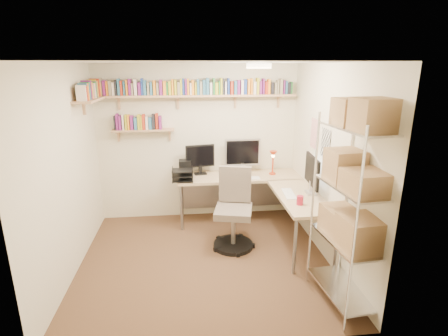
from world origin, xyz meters
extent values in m
plane|color=#44311D|center=(0.00, 0.00, 0.00)|extent=(3.20, 3.20, 0.00)
cube|color=beige|center=(0.00, 1.50, 1.25)|extent=(3.20, 0.04, 2.50)
cube|color=beige|center=(-1.60, 0.00, 1.25)|extent=(0.04, 3.00, 2.50)
cube|color=beige|center=(1.60, 0.00, 1.25)|extent=(0.04, 3.00, 2.50)
cube|color=beige|center=(0.00, -1.50, 1.25)|extent=(3.20, 0.04, 2.50)
cube|color=silver|center=(0.00, 0.00, 2.50)|extent=(3.20, 3.00, 0.04)
cube|color=white|center=(1.59, 0.55, 1.55)|extent=(0.01, 0.30, 0.42)
cube|color=silver|center=(1.59, 0.15, 1.50)|extent=(0.01, 0.28, 0.38)
cylinder|color=#FFEAC6|center=(0.70, 0.20, 2.46)|extent=(0.30, 0.30, 0.06)
cube|color=tan|center=(0.00, 1.38, 2.02)|extent=(3.05, 0.25, 0.03)
cube|color=tan|center=(-1.48, 0.95, 2.02)|extent=(0.25, 1.00, 0.03)
cube|color=tan|center=(-0.85, 1.40, 1.50)|extent=(0.95, 0.20, 0.02)
cube|color=tan|center=(-1.20, 1.44, 1.95)|extent=(0.03, 0.20, 0.20)
cube|color=tan|center=(-0.30, 1.44, 1.95)|extent=(0.03, 0.20, 0.20)
cube|color=tan|center=(0.60, 1.44, 1.95)|extent=(0.03, 0.20, 0.20)
cube|color=tan|center=(1.30, 1.44, 1.95)|extent=(0.03, 0.20, 0.20)
cube|color=beige|center=(-1.46, 1.38, 2.15)|extent=(0.04, 0.14, 0.24)
cube|color=gray|center=(-1.42, 1.38, 2.16)|extent=(0.03, 0.13, 0.25)
cube|color=#751F6D|center=(-1.37, 1.38, 2.14)|extent=(0.04, 0.13, 0.22)
cube|color=orange|center=(-1.33, 1.38, 2.14)|extent=(0.03, 0.12, 0.21)
cube|color=gray|center=(-1.29, 1.38, 2.14)|extent=(0.04, 0.14, 0.21)
cube|color=beige|center=(-1.24, 1.38, 2.13)|extent=(0.03, 0.14, 0.19)
cube|color=black|center=(-1.20, 1.38, 2.14)|extent=(0.02, 0.15, 0.22)
cube|color=#2D6689|center=(-1.16, 1.38, 2.16)|extent=(0.03, 0.13, 0.24)
cube|color=#AC2C16|center=(-1.12, 1.38, 2.14)|extent=(0.03, 0.11, 0.21)
cube|color=#2D6689|center=(-1.08, 1.38, 2.14)|extent=(0.03, 0.11, 0.21)
cube|color=orange|center=(-1.04, 1.38, 2.15)|extent=(0.02, 0.15, 0.23)
cube|color=#751F6D|center=(-1.00, 1.38, 2.15)|extent=(0.04, 0.12, 0.24)
cube|color=gray|center=(-0.97, 1.38, 2.12)|extent=(0.02, 0.13, 0.18)
cube|color=beige|center=(-0.92, 1.38, 2.15)|extent=(0.04, 0.13, 0.23)
cube|color=#751F6D|center=(-0.86, 1.38, 2.13)|extent=(0.04, 0.12, 0.19)
cube|color=navy|center=(-0.82, 1.38, 2.16)|extent=(0.03, 0.13, 0.25)
cube|color=#2D6689|center=(-0.78, 1.38, 2.14)|extent=(0.04, 0.15, 0.22)
cube|color=gray|center=(-0.73, 1.38, 2.13)|extent=(0.03, 0.13, 0.19)
cube|color=#2D6689|center=(-0.69, 1.38, 2.13)|extent=(0.03, 0.14, 0.19)
cube|color=orange|center=(-0.64, 1.38, 2.14)|extent=(0.04, 0.12, 0.21)
cube|color=gray|center=(-0.60, 1.38, 2.13)|extent=(0.03, 0.12, 0.18)
cube|color=#751F6D|center=(-0.54, 1.38, 2.15)|extent=(0.04, 0.14, 0.22)
cube|color=orange|center=(-0.49, 1.38, 2.14)|extent=(0.04, 0.14, 0.20)
cube|color=#277631|center=(-0.45, 1.38, 2.13)|extent=(0.02, 0.13, 0.19)
cube|color=gold|center=(-0.41, 1.38, 2.14)|extent=(0.04, 0.12, 0.20)
cube|color=orange|center=(-0.37, 1.38, 2.15)|extent=(0.03, 0.14, 0.23)
cube|color=gold|center=(-0.33, 1.38, 2.15)|extent=(0.03, 0.13, 0.23)
cube|color=gray|center=(-0.28, 1.38, 2.13)|extent=(0.04, 0.12, 0.19)
cube|color=gold|center=(-0.24, 1.38, 2.15)|extent=(0.03, 0.13, 0.23)
cube|color=navy|center=(-0.21, 1.38, 2.15)|extent=(0.03, 0.13, 0.24)
cube|color=#751F6D|center=(-0.17, 1.38, 2.15)|extent=(0.02, 0.13, 0.24)
cube|color=orange|center=(-0.14, 1.38, 2.15)|extent=(0.03, 0.13, 0.24)
cube|color=beige|center=(-0.10, 1.38, 2.12)|extent=(0.03, 0.12, 0.18)
cube|color=orange|center=(-0.07, 1.38, 2.14)|extent=(0.04, 0.13, 0.22)
cube|color=gold|center=(-0.02, 1.38, 2.13)|extent=(0.02, 0.12, 0.18)
cube|color=#2D6689|center=(0.01, 1.38, 2.15)|extent=(0.03, 0.15, 0.23)
cube|color=gray|center=(0.06, 1.38, 2.13)|extent=(0.04, 0.14, 0.20)
cube|color=#2D6689|center=(0.10, 1.38, 2.14)|extent=(0.04, 0.12, 0.22)
cube|color=#2D6689|center=(0.16, 1.38, 2.16)|extent=(0.04, 0.15, 0.25)
cube|color=beige|center=(0.21, 1.38, 2.13)|extent=(0.04, 0.14, 0.18)
cube|color=#277631|center=(0.25, 1.38, 2.16)|extent=(0.03, 0.13, 0.25)
cube|color=gold|center=(0.29, 1.38, 2.12)|extent=(0.04, 0.12, 0.18)
cube|color=#277631|center=(0.34, 1.38, 2.14)|extent=(0.02, 0.13, 0.20)
cube|color=gold|center=(0.37, 1.38, 2.16)|extent=(0.03, 0.15, 0.25)
cube|color=black|center=(0.40, 1.38, 2.15)|extent=(0.03, 0.12, 0.24)
cube|color=beige|center=(0.43, 1.38, 2.13)|extent=(0.03, 0.13, 0.20)
cube|color=navy|center=(0.48, 1.38, 2.16)|extent=(0.03, 0.12, 0.24)
cube|color=#AC2C16|center=(0.53, 1.38, 2.13)|extent=(0.04, 0.12, 0.20)
cube|color=#2D6689|center=(0.58, 1.38, 2.14)|extent=(0.04, 0.14, 0.20)
cube|color=#751F6D|center=(0.63, 1.38, 2.14)|extent=(0.04, 0.12, 0.21)
cube|color=beige|center=(0.69, 1.38, 2.14)|extent=(0.04, 0.15, 0.21)
cube|color=navy|center=(0.74, 1.38, 2.15)|extent=(0.04, 0.13, 0.22)
cube|color=orange|center=(0.79, 1.38, 2.15)|extent=(0.04, 0.13, 0.23)
cube|color=orange|center=(0.84, 1.38, 2.15)|extent=(0.03, 0.12, 0.24)
cube|color=beige|center=(0.88, 1.38, 2.13)|extent=(0.04, 0.15, 0.19)
cube|color=gold|center=(0.93, 1.38, 2.16)|extent=(0.03, 0.14, 0.25)
cube|color=#751F6D|center=(0.97, 1.38, 2.13)|extent=(0.04, 0.14, 0.20)
cube|color=#751F6D|center=(1.02, 1.38, 2.15)|extent=(0.03, 0.15, 0.24)
cube|color=#AC2C16|center=(1.07, 1.38, 2.13)|extent=(0.04, 0.13, 0.19)
cube|color=orange|center=(1.11, 1.38, 2.15)|extent=(0.03, 0.13, 0.22)
cube|color=black|center=(1.16, 1.38, 2.12)|extent=(0.04, 0.12, 0.18)
cube|color=gray|center=(1.21, 1.38, 2.12)|extent=(0.03, 0.14, 0.18)
cube|color=gray|center=(1.25, 1.38, 2.14)|extent=(0.03, 0.12, 0.21)
cube|color=gray|center=(1.30, 1.38, 2.15)|extent=(0.04, 0.14, 0.23)
cube|color=#751F6D|center=(1.35, 1.38, 2.14)|extent=(0.02, 0.12, 0.21)
cube|color=#2D6689|center=(1.38, 1.38, 2.13)|extent=(0.03, 0.12, 0.20)
cube|color=black|center=(1.43, 1.38, 2.12)|extent=(0.04, 0.14, 0.17)
cube|color=#277631|center=(1.47, 1.38, 2.13)|extent=(0.02, 0.11, 0.18)
cube|color=beige|center=(-1.48, 0.51, 2.13)|extent=(0.12, 0.03, 0.20)
cube|color=#AC2C16|center=(-1.48, 0.55, 2.13)|extent=(0.13, 0.04, 0.18)
cube|color=#2D6689|center=(-1.48, 0.59, 2.14)|extent=(0.12, 0.02, 0.22)
cube|color=orange|center=(-1.48, 0.63, 2.14)|extent=(0.13, 0.03, 0.21)
cube|color=navy|center=(-1.48, 0.66, 2.13)|extent=(0.14, 0.03, 0.20)
cube|color=#277631|center=(-1.48, 0.70, 2.15)|extent=(0.12, 0.03, 0.22)
cube|color=#277631|center=(-1.48, 0.74, 2.15)|extent=(0.12, 0.03, 0.22)
cube|color=#751F6D|center=(-1.48, 0.78, 2.16)|extent=(0.13, 0.03, 0.24)
cube|color=orange|center=(-1.48, 0.82, 2.14)|extent=(0.14, 0.03, 0.22)
cube|color=gray|center=(-1.48, 0.87, 2.13)|extent=(0.13, 0.04, 0.19)
cube|color=#AC2C16|center=(-1.48, 0.91, 2.13)|extent=(0.12, 0.03, 0.20)
cube|color=beige|center=(-1.48, 0.96, 2.13)|extent=(0.14, 0.04, 0.20)
cube|color=#277631|center=(-1.48, 1.00, 2.14)|extent=(0.14, 0.04, 0.22)
cube|color=#751F6D|center=(-1.48, 1.04, 2.15)|extent=(0.14, 0.02, 0.22)
cube|color=gold|center=(-1.48, 1.07, 2.16)|extent=(0.12, 0.03, 0.24)
cube|color=gold|center=(-1.48, 1.11, 2.15)|extent=(0.14, 0.03, 0.22)
cube|color=#AC2C16|center=(-1.48, 1.15, 2.15)|extent=(0.13, 0.03, 0.23)
cube|color=gold|center=(-1.48, 1.18, 2.13)|extent=(0.11, 0.04, 0.19)
cube|color=#AC2C16|center=(-1.48, 1.22, 2.16)|extent=(0.13, 0.02, 0.25)
cube|color=beige|center=(-1.48, 1.26, 2.15)|extent=(0.11, 0.03, 0.23)
cube|color=orange|center=(-1.48, 1.31, 2.13)|extent=(0.13, 0.04, 0.19)
cube|color=gold|center=(-1.48, 1.36, 2.15)|extent=(0.13, 0.03, 0.22)
cube|color=black|center=(-1.27, 1.40, 1.62)|extent=(0.02, 0.12, 0.21)
cube|color=#751F6D|center=(-1.23, 1.40, 1.64)|extent=(0.03, 0.13, 0.25)
cube|color=#751F6D|center=(-1.19, 1.40, 1.62)|extent=(0.04, 0.15, 0.21)
cube|color=beige|center=(-1.14, 1.40, 1.63)|extent=(0.03, 0.13, 0.24)
cube|color=gold|center=(-1.10, 1.40, 1.63)|extent=(0.03, 0.11, 0.23)
cube|color=orange|center=(-1.06, 1.40, 1.62)|extent=(0.02, 0.14, 0.22)
cube|color=#751F6D|center=(-1.02, 1.40, 1.62)|extent=(0.04, 0.11, 0.21)
cube|color=#2D6689|center=(-0.96, 1.40, 1.60)|extent=(0.04, 0.13, 0.18)
cube|color=gold|center=(-0.91, 1.40, 1.63)|extent=(0.04, 0.11, 0.23)
cube|color=gold|center=(-0.87, 1.40, 1.62)|extent=(0.02, 0.14, 0.21)
cube|color=#AC2C16|center=(-0.84, 1.40, 1.63)|extent=(0.04, 0.15, 0.23)
cube|color=beige|center=(-0.79, 1.40, 1.61)|extent=(0.04, 0.13, 0.20)
cube|color=#2D6689|center=(-0.74, 1.40, 1.60)|extent=(0.04, 0.12, 0.18)
cube|color=black|center=(-0.69, 1.40, 1.63)|extent=(0.04, 0.12, 0.23)
cube|color=#AC2C16|center=(-0.63, 1.40, 1.63)|extent=(0.04, 0.12, 0.24)
cube|color=#751F6D|center=(-0.58, 1.40, 1.61)|extent=(0.04, 0.14, 0.20)
cube|color=tan|center=(0.65, 1.18, 0.76)|extent=(2.00, 0.63, 0.04)
cube|color=tan|center=(1.33, 0.20, 0.76)|extent=(0.63, 1.37, 0.04)
cylinder|color=gray|center=(-0.30, 0.92, 0.37)|extent=(0.04, 0.04, 0.74)
cylinder|color=gray|center=(-0.30, 1.44, 0.37)|extent=(0.04, 0.04, 0.74)
cylinder|color=gray|center=(1.60, 1.44, 0.37)|extent=(0.04, 0.04, 0.74)
cylinder|color=gray|center=(1.07, -0.43, 0.37)|extent=(0.04, 0.04, 0.74)
cylinder|color=gray|center=(1.60, -0.43, 0.37)|extent=(0.04, 0.04, 0.74)
cube|color=gray|center=(0.65, 1.45, 0.42)|extent=(1.89, 0.02, 0.58)
cube|color=silver|center=(0.70, 1.31, 1.12)|extent=(0.58, 0.03, 0.44)
cube|color=black|center=(0.70, 1.29, 1.12)|extent=(0.52, 0.00, 0.38)
cube|color=black|center=(0.02, 1.31, 1.08)|extent=(0.46, 0.03, 0.36)
cube|color=black|center=(1.48, 0.25, 1.10)|extent=(0.03, 0.61, 0.40)
cube|color=silver|center=(1.46, 0.25, 1.10)|extent=(0.00, 0.55, 0.34)
cube|color=white|center=(0.70, 0.99, 0.79)|extent=(0.44, 0.14, 0.02)
cube|color=white|center=(1.18, 0.25, 0.79)|extent=(0.14, 0.42, 0.02)
cylinder|color=red|center=(1.18, 1.18, 0.79)|extent=(0.11, 0.11, 0.02)
cylinder|color=red|center=(1.18, 1.18, 0.95)|extent=(0.03, 0.03, 0.29)
cone|color=red|center=(1.18, 1.18, 1.11)|extent=(0.13, 0.13, 0.09)
sphere|color=#FFBF72|center=(1.18, 1.18, 1.08)|extent=(0.06, 0.06, 0.06)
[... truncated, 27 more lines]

